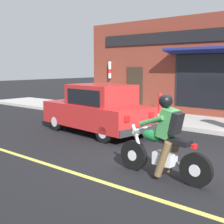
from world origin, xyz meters
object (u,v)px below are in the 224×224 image
(traffic_cone, at_px, (81,103))
(motorcycle_with_rider, at_px, (164,143))
(fire_hydrant, at_px, (160,103))
(car_hatchback, at_px, (97,109))

(traffic_cone, bearing_deg, motorcycle_with_rider, -124.23)
(traffic_cone, bearing_deg, fire_hydrant, -70.68)
(fire_hydrant, distance_m, traffic_cone, 3.76)
(car_hatchback, bearing_deg, traffic_cone, 52.10)
(fire_hydrant, bearing_deg, car_hatchback, -176.87)
(car_hatchback, relative_size, fire_hydrant, 4.47)
(fire_hydrant, height_order, traffic_cone, fire_hydrant)
(motorcycle_with_rider, height_order, car_hatchback, motorcycle_with_rider)
(motorcycle_with_rider, bearing_deg, fire_hydrant, 32.06)
(car_hatchback, distance_m, traffic_cone, 4.79)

